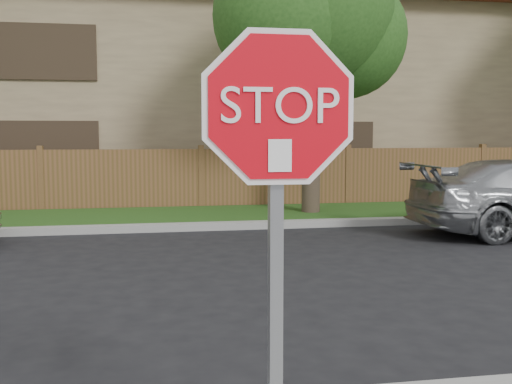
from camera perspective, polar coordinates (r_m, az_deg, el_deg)
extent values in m
cube|color=gray|center=(12.59, -3.94, -3.26)|extent=(70.00, 0.30, 0.15)
cube|color=#1E4714|center=(14.21, -4.66, -2.29)|extent=(70.00, 3.00, 0.12)
cube|color=brown|center=(15.72, -5.24, 1.18)|extent=(70.00, 0.12, 1.60)
cube|color=#867153|center=(21.28, -6.60, 8.28)|extent=(34.00, 8.00, 6.00)
cube|color=brown|center=(21.67, -6.70, 16.90)|extent=(35.20, 9.20, 0.50)
cylinder|color=#382B21|center=(14.43, 5.29, 5.39)|extent=(0.44, 0.44, 3.92)
sphere|color=#204916|center=(14.71, 5.40, 16.92)|extent=(3.80, 3.80, 3.80)
sphere|color=#204916|center=(15.15, 8.45, 14.40)|extent=(3.00, 3.00, 3.00)
sphere|color=#204916|center=(14.09, 2.57, 16.28)|extent=(3.20, 3.20, 3.20)
cube|color=gray|center=(2.95, 1.86, -9.78)|extent=(0.06, 0.06, 2.30)
cylinder|color=white|center=(2.78, 2.20, 8.05)|extent=(1.01, 0.02, 1.01)
cylinder|color=red|center=(2.77, 2.25, 8.06)|extent=(0.93, 0.02, 0.93)
cube|color=white|center=(2.75, 2.30, 3.49)|extent=(0.11, 0.00, 0.15)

